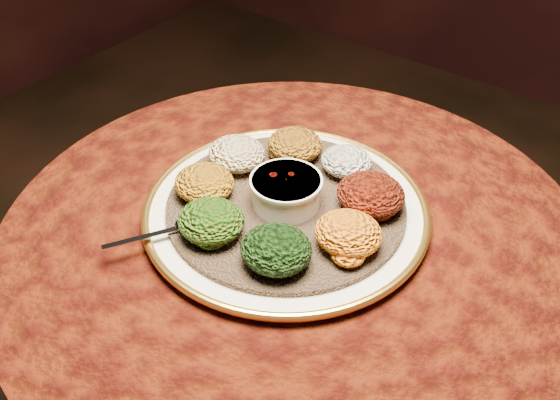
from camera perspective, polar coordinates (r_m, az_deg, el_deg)
The scene contains 13 objects.
table at distance 1.14m, azimuth 1.17°, elevation -9.13°, with size 0.96×0.96×0.73m.
platter at distance 1.02m, azimuth 0.54°, elevation -0.96°, with size 0.52×0.52×0.02m.
injera at distance 1.02m, azimuth 0.55°, elevation -0.50°, with size 0.39×0.39×0.01m, color brown.
stew_bowl at distance 1.00m, azimuth 0.56°, elevation 0.96°, with size 0.12×0.12×0.05m.
spoon at distance 0.97m, azimuth -9.09°, elevation -2.50°, with size 0.10×0.13×0.01m.
portion_ayib at distance 1.07m, azimuth 6.08°, elevation 3.53°, with size 0.09×0.08×0.04m, color silver.
portion_kitfo at distance 1.00m, azimuth 8.30°, elevation 0.53°, with size 0.11×0.10×0.05m, color black.
portion_tikil at distance 0.93m, azimuth 6.27°, elevation -3.04°, with size 0.10×0.10×0.05m, color #BE7D0F.
portion_gomen at distance 0.90m, azimuth -0.35°, elevation -4.52°, with size 0.11×0.10×0.05m, color black.
portion_mixveg at distance 0.95m, azimuth -6.32°, elevation -1.92°, with size 0.10×0.10×0.05m, color #9C370A.
portion_kik at distance 1.02m, azimuth -6.93°, elevation 1.54°, with size 0.10×0.10×0.05m, color #9B5C0D.
portion_timatim at distance 1.09m, azimuth -3.98°, elevation 4.26°, with size 0.10×0.10×0.05m, color maroon.
portion_shiro at distance 1.11m, azimuth 1.39°, elevation 5.10°, with size 0.10×0.09×0.05m, color #8A5610.
Camera 1 is at (0.43, -0.62, 1.41)m, focal length 40.00 mm.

